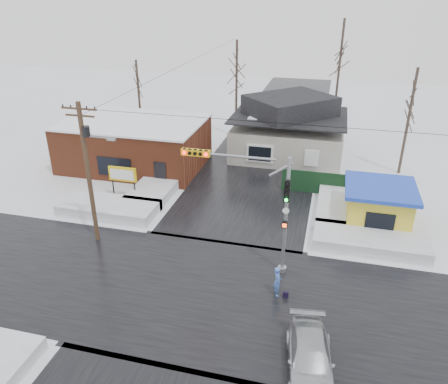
% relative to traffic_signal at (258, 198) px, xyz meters
% --- Properties ---
extents(ground, '(120.00, 120.00, 0.00)m').
position_rel_traffic_signal_xyz_m(ground, '(-2.43, -2.97, -4.54)').
color(ground, white).
rests_on(ground, ground).
extents(road_ns, '(10.00, 120.00, 0.02)m').
position_rel_traffic_signal_xyz_m(road_ns, '(-2.43, -2.97, -4.53)').
color(road_ns, black).
rests_on(road_ns, ground).
extents(road_ew, '(120.00, 10.00, 0.02)m').
position_rel_traffic_signal_xyz_m(road_ew, '(-2.43, -2.97, -4.53)').
color(road_ew, black).
rests_on(road_ew, ground).
extents(snowbank_nw, '(7.00, 3.00, 0.80)m').
position_rel_traffic_signal_xyz_m(snowbank_nw, '(-11.43, 4.03, -4.14)').
color(snowbank_nw, white).
rests_on(snowbank_nw, ground).
extents(snowbank_ne, '(7.00, 3.00, 0.80)m').
position_rel_traffic_signal_xyz_m(snowbank_ne, '(6.57, 4.03, -4.14)').
color(snowbank_ne, white).
rests_on(snowbank_ne, ground).
extents(snowbank_nside_w, '(3.00, 8.00, 0.80)m').
position_rel_traffic_signal_xyz_m(snowbank_nside_w, '(-9.43, 9.03, -4.14)').
color(snowbank_nside_w, white).
rests_on(snowbank_nside_w, ground).
extents(snowbank_nside_e, '(3.00, 8.00, 0.80)m').
position_rel_traffic_signal_xyz_m(snowbank_nside_e, '(4.57, 9.03, -4.14)').
color(snowbank_nside_e, white).
rests_on(snowbank_nside_e, ground).
extents(traffic_signal, '(6.05, 0.68, 7.00)m').
position_rel_traffic_signal_xyz_m(traffic_signal, '(0.00, 0.00, 0.00)').
color(traffic_signal, gray).
rests_on(traffic_signal, ground).
extents(utility_pole, '(3.15, 0.44, 9.00)m').
position_rel_traffic_signal_xyz_m(utility_pole, '(-10.36, 0.53, 0.57)').
color(utility_pole, '#382619').
rests_on(utility_pole, ground).
extents(brick_building, '(12.20, 8.20, 4.12)m').
position_rel_traffic_signal_xyz_m(brick_building, '(-13.43, 13.03, -2.46)').
color(brick_building, brown).
rests_on(brick_building, ground).
extents(marquee_sign, '(2.20, 0.21, 2.55)m').
position_rel_traffic_signal_xyz_m(marquee_sign, '(-11.43, 6.53, -2.62)').
color(marquee_sign, black).
rests_on(marquee_sign, ground).
extents(house, '(10.40, 8.40, 5.76)m').
position_rel_traffic_signal_xyz_m(house, '(-0.43, 19.03, -1.92)').
color(house, '#ABA79A').
rests_on(house, ground).
extents(kiosk, '(4.60, 4.60, 2.88)m').
position_rel_traffic_signal_xyz_m(kiosk, '(7.07, 7.03, -3.08)').
color(kiosk, yellow).
rests_on(kiosk, ground).
extents(fence, '(8.00, 0.12, 1.80)m').
position_rel_traffic_signal_xyz_m(fence, '(4.07, 11.03, -3.64)').
color(fence, black).
rests_on(fence, ground).
extents(tree_far_left, '(3.00, 3.00, 10.00)m').
position_rel_traffic_signal_xyz_m(tree_far_left, '(-6.43, 23.03, 3.41)').
color(tree_far_left, '#332821').
rests_on(tree_far_left, ground).
extents(tree_far_mid, '(3.00, 3.00, 12.00)m').
position_rel_traffic_signal_xyz_m(tree_far_mid, '(3.57, 25.03, 5.00)').
color(tree_far_mid, '#332821').
rests_on(tree_far_mid, ground).
extents(tree_far_right, '(3.00, 3.00, 9.00)m').
position_rel_traffic_signal_xyz_m(tree_far_right, '(9.57, 17.03, 2.62)').
color(tree_far_right, '#332821').
rests_on(tree_far_right, ground).
extents(tree_far_west, '(3.00, 3.00, 8.00)m').
position_rel_traffic_signal_xyz_m(tree_far_west, '(-16.43, 21.03, 1.82)').
color(tree_far_west, '#332821').
rests_on(tree_far_west, ground).
extents(pedestrian, '(0.59, 0.72, 1.72)m').
position_rel_traffic_signal_xyz_m(pedestrian, '(1.57, -2.12, -3.68)').
color(pedestrian, '#466CC6').
rests_on(pedestrian, ground).
extents(car, '(2.58, 4.96, 1.37)m').
position_rel_traffic_signal_xyz_m(car, '(3.62, -6.84, -3.85)').
color(car, '#BABCC2').
rests_on(car, ground).
extents(shopping_bag, '(0.29, 0.13, 0.35)m').
position_rel_traffic_signal_xyz_m(shopping_bag, '(2.06, -2.27, -4.36)').
color(shopping_bag, black).
rests_on(shopping_bag, ground).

